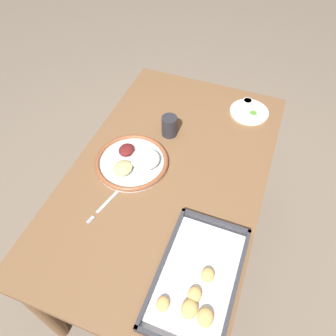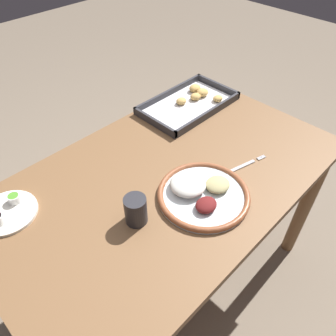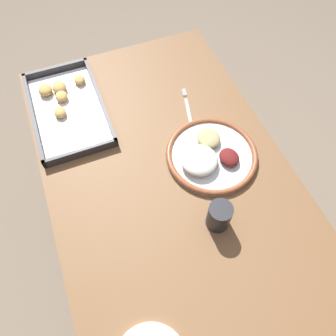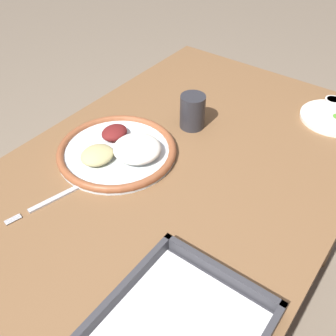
% 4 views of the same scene
% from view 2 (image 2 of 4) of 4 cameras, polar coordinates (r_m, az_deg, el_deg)
% --- Properties ---
extents(ground_plane, '(8.00, 8.00, 0.00)m').
position_cam_2_polar(ground_plane, '(1.74, -0.06, -18.46)').
color(ground_plane, '#7A6B59').
extents(dining_table, '(1.27, 0.77, 0.72)m').
position_cam_2_polar(dining_table, '(1.23, -0.09, -4.73)').
color(dining_table, brown).
rests_on(dining_table, ground_plane).
extents(dinner_plate, '(0.30, 0.30, 0.05)m').
position_cam_2_polar(dinner_plate, '(1.08, 5.92, -4.35)').
color(dinner_plate, silver).
rests_on(dinner_plate, dining_table).
extents(fork, '(0.22, 0.07, 0.00)m').
position_cam_2_polar(fork, '(1.20, 12.24, 0.05)').
color(fork, '#B2B2B7').
rests_on(fork, dining_table).
extents(saucer_plate, '(0.18, 0.18, 0.04)m').
position_cam_2_polar(saucer_plate, '(1.14, -26.26, -6.87)').
color(saucer_plate, white).
rests_on(saucer_plate, dining_table).
extents(baking_tray, '(0.43, 0.25, 0.04)m').
position_cam_2_polar(baking_tray, '(1.50, 3.93, 11.37)').
color(baking_tray, '#333338').
rests_on(baking_tray, dining_table).
extents(drinking_cup, '(0.07, 0.07, 0.10)m').
position_cam_2_polar(drinking_cup, '(0.98, -5.64, -7.30)').
color(drinking_cup, '#28282D').
rests_on(drinking_cup, dining_table).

